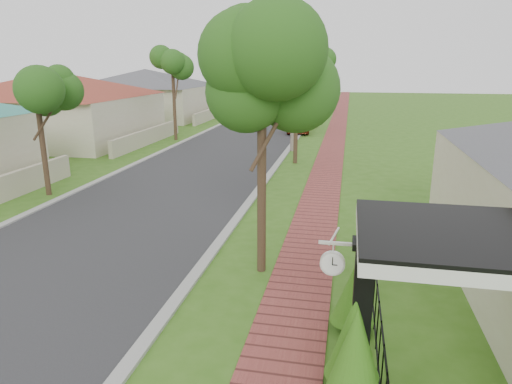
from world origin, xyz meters
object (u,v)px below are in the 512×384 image
Objects in this scene: near_tree at (262,79)px; station_clock at (333,262)px; porch_post at (361,322)px; parked_car_red at (298,123)px; parked_car_white at (303,118)px; utility_pole at (293,87)px.

near_tree reaches higher than station_clock.
near_tree is (-2.35, 3.86, 3.63)m from porch_post.
parked_car_white reaches higher than parked_car_red.
parked_car_white is at bearing 84.60° from parked_car_red.
porch_post reaches higher than parked_car_white.
utility_pole is at bearing 100.12° from porch_post.
parked_car_red is at bearing -86.84° from parked_car_white.
utility_pole reaches higher than parked_car_white.
near_tree is 4.82m from station_clock.
station_clock is (3.16, -20.05, -1.84)m from utility_pole.
utility_pole reaches higher than station_clock.
porch_post is 0.61× the size of parked_car_red.
parked_car_red is 0.55× the size of utility_pole.
station_clock is at bearing -61.74° from near_tree.
porch_post is at bearing -79.88° from utility_pole.
utility_pole is at bearing -84.35° from parked_car_white.
porch_post is at bearing -79.47° from parked_car_white.
utility_pole is (0.51, -10.97, 3.05)m from parked_car_white.
parked_car_white is at bearing 96.74° from station_clock.
near_tree is at bearing -91.34° from parked_car_red.
porch_post is 0.34× the size of utility_pole.
utility_pole is at bearing -91.86° from parked_car_red.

